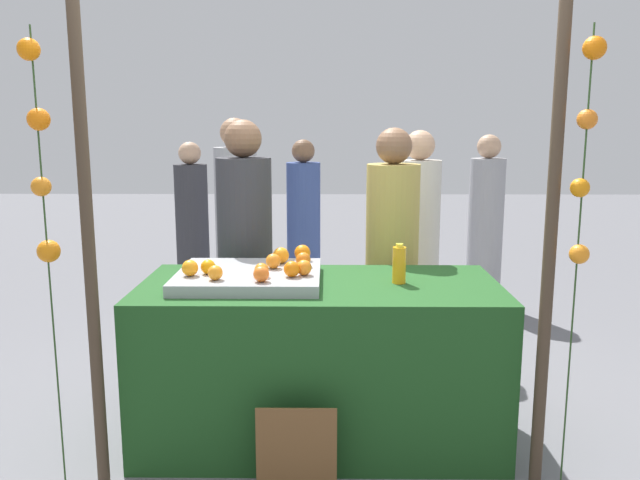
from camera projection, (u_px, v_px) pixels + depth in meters
The scene contains 27 objects.
ground_plane at pixel (320, 435), 3.47m from camera, with size 24.00×24.00×0.00m, color slate.
stall_counter at pixel (320, 361), 3.40m from camera, with size 1.87×0.87×0.85m, color #1E4C1E.
orange_tray at pixel (249, 277), 3.33m from camera, with size 0.74×0.65×0.06m, color #9EA0A5.
orange_0 at pixel (262, 270), 3.19m from camera, with size 0.07×0.07×0.07m, color orange.
orange_1 at pixel (302, 253), 3.57m from camera, with size 0.09×0.09×0.09m, color orange.
orange_2 at pixel (281, 255), 3.50m from camera, with size 0.09×0.09×0.09m, color orange.
orange_3 at pixel (273, 261), 3.38m from camera, with size 0.08×0.08×0.08m, color orange.
orange_4 at pixel (190, 268), 3.21m from camera, with size 0.08×0.08×0.08m, color orange.
orange_5 at pixel (215, 273), 3.13m from camera, with size 0.07×0.07×0.07m, color orange.
orange_6 at pixel (292, 269), 3.19m from camera, with size 0.08×0.08×0.08m, color orange.
orange_7 at pixel (208, 267), 3.25m from camera, with size 0.08×0.08×0.08m, color orange.
orange_8 at pixel (303, 260), 3.42m from camera, with size 0.08×0.08×0.08m, color orange.
orange_9 at pixel (304, 268), 3.23m from camera, with size 0.08×0.08×0.08m, color orange.
orange_10 at pixel (261, 274), 3.09m from camera, with size 0.08×0.08×0.08m, color orange.
juice_bottle at pixel (399, 265), 3.31m from camera, with size 0.07×0.07×0.21m.
chalkboard_sign at pixel (297, 453), 2.88m from camera, with size 0.36×0.03×0.43m.
vendor_left at pixel (246, 266), 4.00m from camera, with size 0.34×0.34×1.69m.
vendor_right at pixel (392, 269), 4.02m from camera, with size 0.33×0.33×1.64m.
crowd_person_0 at pixel (192, 230), 5.91m from camera, with size 0.30×0.30×1.50m.
crowd_person_1 at pixel (417, 247), 4.80m from camera, with size 0.32×0.32×1.62m.
crowd_person_2 at pixel (485, 228), 5.82m from camera, with size 0.32×0.32×1.57m.
crowd_person_3 at pixel (304, 230), 5.84m from camera, with size 0.31×0.31×1.53m.
crowd_person_4 at pixel (237, 232), 5.19m from camera, with size 0.34×0.34×1.71m.
canopy_post_left at pixel (89, 255), 2.82m from camera, with size 0.06×0.06×2.19m, color #473828.
canopy_post_right at pixel (549, 256), 2.80m from camera, with size 0.06×0.06×2.19m, color #473828.
garland_strand_left at pixel (40, 161), 2.73m from camera, with size 0.11×0.11×2.07m.
garland_strand_right at pixel (586, 149), 2.67m from camera, with size 0.10×0.10×2.07m.
Camera 1 is at (0.04, -3.23, 1.67)m, focal length 35.91 mm.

